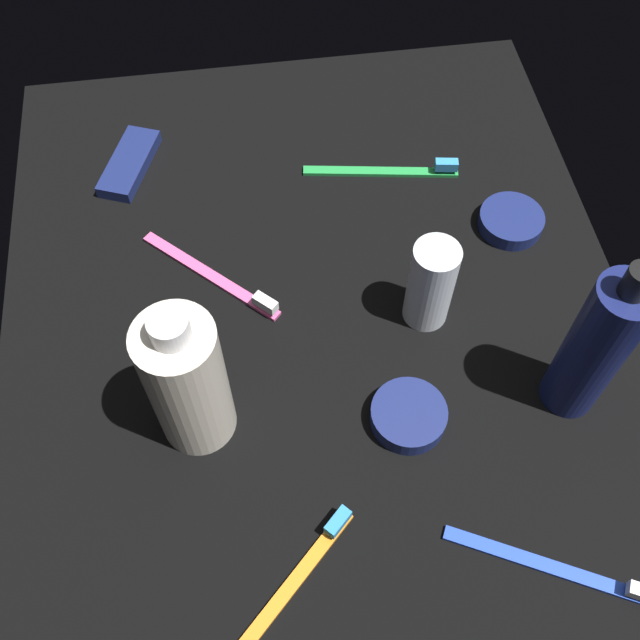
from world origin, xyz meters
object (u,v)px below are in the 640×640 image
at_px(cream_tin_left, 511,221).
at_px(toothbrush_blue, 563,570).
at_px(toothbrush_pink, 218,278).
at_px(toothbrush_green, 390,170).
at_px(bodywash_bottle, 187,382).
at_px(lotion_bottle, 596,347).
at_px(toothbrush_orange, 291,585).
at_px(snack_bar_navy, 129,163).
at_px(cream_tin_right, 408,416).
at_px(deodorant_stick, 431,284).

bearing_deg(cream_tin_left, toothbrush_blue, -9.27).
bearing_deg(toothbrush_pink, toothbrush_green, 120.92).
bearing_deg(bodywash_bottle, cream_tin_left, 117.84).
bearing_deg(cream_tin_left, toothbrush_green, -129.84).
relative_size(lotion_bottle, toothbrush_green, 1.13).
distance_m(toothbrush_orange, snack_bar_navy, 0.51).
relative_size(toothbrush_orange, cream_tin_left, 1.96).
distance_m(toothbrush_blue, cream_tin_right, 0.18).
bearing_deg(toothbrush_green, toothbrush_pink, -59.08).
xyz_separation_m(toothbrush_green, cream_tin_right, (0.31, -0.04, 0.00)).
height_order(toothbrush_blue, cream_tin_right, same).
xyz_separation_m(bodywash_bottle, cream_tin_right, (0.03, 0.19, -0.07)).
distance_m(toothbrush_blue, cream_tin_left, 0.37).
distance_m(toothbrush_blue, toothbrush_green, 0.47).
xyz_separation_m(lotion_bottle, cream_tin_right, (0.01, -0.16, -0.08)).
relative_size(lotion_bottle, toothbrush_orange, 1.46).
distance_m(toothbrush_green, toothbrush_orange, 0.48).
xyz_separation_m(lotion_bottle, deodorant_stick, (-0.11, -0.12, -0.04)).
distance_m(toothbrush_blue, toothbrush_pink, 0.43).
relative_size(toothbrush_orange, snack_bar_navy, 1.33).
height_order(toothbrush_orange, cream_tin_left, toothbrush_orange).
bearing_deg(toothbrush_green, cream_tin_left, 50.16).
distance_m(deodorant_stick, toothbrush_orange, 0.30).
distance_m(toothbrush_blue, snack_bar_navy, 0.63).
xyz_separation_m(toothbrush_green, toothbrush_orange, (0.44, -0.17, 0.00)).
bearing_deg(toothbrush_blue, snack_bar_navy, -145.46).
distance_m(snack_bar_navy, cream_tin_left, 0.44).
height_order(deodorant_stick, toothbrush_pink, deodorant_stick).
bearing_deg(toothbrush_green, lotion_bottle, 20.29).
bearing_deg(toothbrush_pink, cream_tin_right, 41.76).
distance_m(deodorant_stick, toothbrush_pink, 0.22).
bearing_deg(cream_tin_left, toothbrush_orange, -39.54).
bearing_deg(deodorant_stick, toothbrush_green, 179.33).
bearing_deg(toothbrush_green, snack_bar_navy, -99.78).
xyz_separation_m(bodywash_bottle, deodorant_stick, (-0.09, 0.24, -0.03)).
relative_size(toothbrush_orange, cream_tin_right, 1.94).
relative_size(deodorant_stick, toothbrush_pink, 0.76).
bearing_deg(toothbrush_pink, toothbrush_blue, 37.97).
height_order(lotion_bottle, toothbrush_pink, lotion_bottle).
bearing_deg(bodywash_bottle, snack_bar_navy, -169.53).
relative_size(deodorant_stick, cream_tin_left, 1.48).
height_order(toothbrush_blue, toothbrush_pink, same).
height_order(lotion_bottle, cream_tin_right, lotion_bottle).
distance_m(lotion_bottle, toothbrush_pink, 0.38).
bearing_deg(toothbrush_blue, toothbrush_pink, -142.03).
distance_m(deodorant_stick, toothbrush_green, 0.20).
distance_m(deodorant_stick, cream_tin_left, 0.16).
bearing_deg(deodorant_stick, snack_bar_navy, -129.73).
height_order(toothbrush_pink, snack_bar_navy, toothbrush_pink).
relative_size(toothbrush_green, toothbrush_pink, 1.30).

